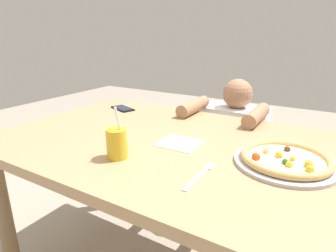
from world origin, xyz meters
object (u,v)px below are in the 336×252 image
Objects in this scene: drink_cup_colored at (117,143)px; fork at (201,174)px; diner_seated at (232,160)px; cell_phone at (123,108)px; pizza_near at (285,160)px.

drink_cup_colored is 0.93× the size of fork.
fork is 0.94m from diner_seated.
cell_phone reaches higher than fork.
drink_cup_colored is 1.13× the size of cell_phone.
pizza_near is 1.78× the size of drink_cup_colored.
cell_phone is (-0.42, 0.53, -0.05)m from drink_cup_colored.
cell_phone is at bearing 145.44° from fork.
diner_seated is (0.14, 0.90, -0.39)m from drink_cup_colored.
drink_cup_colored is 0.20× the size of diner_seated.
pizza_near is at bearing -17.20° from cell_phone.
pizza_near is 0.57m from drink_cup_colored.
fork is 0.88m from cell_phone.
drink_cup_colored reaches higher than pizza_near.
fork is at bearing -34.56° from cell_phone.
cell_phone is 0.18× the size of diner_seated.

